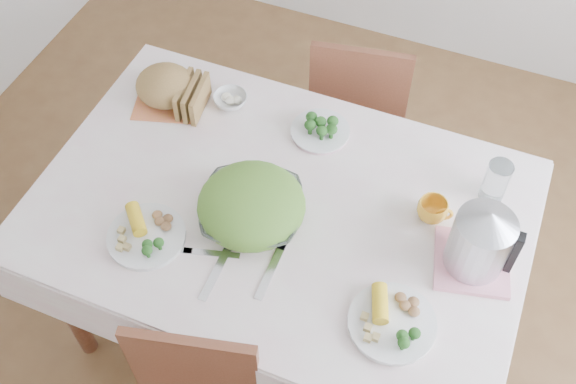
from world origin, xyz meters
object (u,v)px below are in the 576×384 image
at_px(dinner_plate_right, 392,323).
at_px(yellow_mug, 432,210).
at_px(chair_far, 361,96).
at_px(electric_kettle, 480,241).
at_px(dinner_plate_left, 147,236).
at_px(salad_bowl, 252,210).
at_px(dining_table, 281,270).

xyz_separation_m(dinner_plate_right, yellow_mug, (0.00, 0.39, 0.03)).
relative_size(chair_far, dinner_plate_right, 3.55).
height_order(yellow_mug, electric_kettle, electric_kettle).
distance_m(dinner_plate_left, dinner_plate_right, 0.75).
xyz_separation_m(salad_bowl, dinner_plate_left, (-0.26, -0.19, -0.03)).
relative_size(dining_table, chair_far, 1.63).
distance_m(salad_bowl, dinner_plate_left, 0.32).
bearing_deg(dinner_plate_right, dinner_plate_left, -179.60).
bearing_deg(dinner_plate_left, dining_table, 38.90).
bearing_deg(yellow_mug, dining_table, -162.96).
distance_m(chair_far, dinner_plate_right, 1.21).
bearing_deg(salad_bowl, electric_kettle, 7.93).
distance_m(salad_bowl, yellow_mug, 0.54).
relative_size(dinner_plate_left, yellow_mug, 2.52).
bearing_deg(dinner_plate_right, dining_table, 149.92).
bearing_deg(dining_table, electric_kettle, 2.01).
bearing_deg(yellow_mug, chair_far, 121.46).
height_order(chair_far, dinner_plate_left, chair_far).
xyz_separation_m(salad_bowl, yellow_mug, (0.50, 0.20, -0.00)).
height_order(chair_far, dinner_plate_right, chair_far).
height_order(chair_far, yellow_mug, chair_far).
xyz_separation_m(salad_bowl, electric_kettle, (0.65, 0.09, 0.08)).
relative_size(dining_table, dinner_plate_right, 5.77).
relative_size(yellow_mug, electric_kettle, 0.39).
distance_m(chair_far, dinner_plate_left, 1.18).
bearing_deg(electric_kettle, chair_far, 116.13).
height_order(dinner_plate_right, electric_kettle, electric_kettle).
xyz_separation_m(dinner_plate_left, electric_kettle, (0.91, 0.28, 0.11)).
bearing_deg(chair_far, salad_bowl, 75.39).
bearing_deg(chair_far, electric_kettle, 115.22).
bearing_deg(salad_bowl, dinner_plate_left, -144.11).
relative_size(chair_far, salad_bowl, 2.84).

